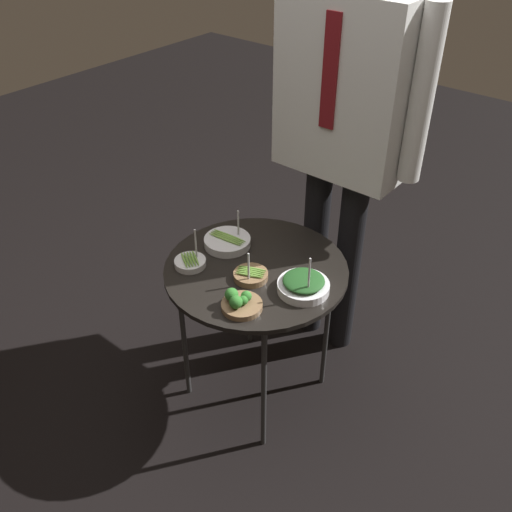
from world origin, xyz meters
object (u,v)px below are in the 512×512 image
serving_cart (256,277)px  bowl_asparagus_front_right (251,275)px  bowl_broccoli_back_right (240,303)px  waiter_figure (345,108)px  bowl_asparagus_mid_left (227,242)px  bowl_spinach_near_rim (304,284)px  bowl_asparagus_front_left (190,262)px

serving_cart → bowl_asparagus_front_right: bearing=-66.6°
bowl_broccoli_back_right → waiter_figure: waiter_figure is taller
waiter_figure → serving_cart: bearing=-94.2°
bowl_broccoli_back_right → bowl_asparagus_mid_left: size_ratio=0.78×
waiter_figure → bowl_spinach_near_rim: bearing=-69.3°
bowl_broccoli_back_right → serving_cart: bearing=116.1°
serving_cart → waiter_figure: waiter_figure is taller
bowl_spinach_near_rim → bowl_asparagus_mid_left: bearing=174.9°
serving_cart → bowl_broccoli_back_right: (0.10, -0.20, 0.07)m
bowl_asparagus_front_left → bowl_broccoli_back_right: bowl_asparagus_front_left is taller
bowl_asparagus_front_left → bowl_asparagus_front_right: bearing=20.3°
bowl_spinach_near_rim → bowl_asparagus_front_left: bearing=-159.9°
bowl_asparagus_front_left → bowl_asparagus_front_right: (0.22, 0.08, -0.00)m
bowl_broccoli_back_right → bowl_spinach_near_rim: (0.11, 0.21, 0.00)m
serving_cart → bowl_asparagus_front_right: 0.09m
bowl_asparagus_mid_left → bowl_spinach_near_rim: size_ratio=0.98×
bowl_asparagus_front_left → bowl_asparagus_mid_left: 0.18m
serving_cart → waiter_figure: size_ratio=0.38×
bowl_asparagus_front_left → bowl_spinach_near_rim: bearing=20.1°
waiter_figure → bowl_asparagus_mid_left: bearing=-115.8°
bowl_spinach_near_rim → waiter_figure: 0.66m
bowl_spinach_near_rim → bowl_asparagus_front_right: bearing=-160.0°
bowl_broccoli_back_right → waiter_figure: size_ratio=0.08×
serving_cart → bowl_asparagus_front_left: (-0.19, -0.14, 0.06)m
bowl_asparagus_front_right → bowl_asparagus_mid_left: (-0.20, 0.10, 0.00)m
bowl_asparagus_mid_left → bowl_asparagus_front_right: bearing=-26.8°
bowl_broccoli_back_right → bowl_asparagus_mid_left: 0.36m
serving_cart → bowl_spinach_near_rim: (0.21, 0.00, 0.07)m
serving_cart → bowl_asparagus_mid_left: size_ratio=3.78×
bowl_asparagus_front_right → bowl_asparagus_mid_left: bearing=153.2°
serving_cart → bowl_asparagus_front_left: 0.24m
serving_cart → bowl_broccoli_back_right: 0.24m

